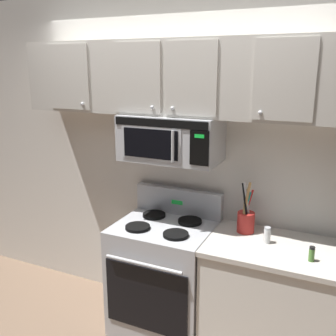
{
  "coord_description": "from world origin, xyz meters",
  "views": [
    {
      "loc": [
        1.21,
        -2.12,
        2.11
      ],
      "look_at": [
        0.0,
        0.49,
        1.35
      ],
      "focal_mm": 41.28,
      "sensor_mm": 36.0,
      "label": 1
    }
  ],
  "objects_px": {
    "over_range_microwave": "(171,138)",
    "salt_shaker": "(267,235)",
    "utensil_crock_red": "(246,219)",
    "spice_jar": "(312,254)",
    "stove_range": "(165,275)"
  },
  "relations": [
    {
      "from": "over_range_microwave",
      "to": "utensil_crock_red",
      "type": "height_order",
      "value": "over_range_microwave"
    },
    {
      "from": "over_range_microwave",
      "to": "salt_shaker",
      "type": "distance_m",
      "value": 1.01
    },
    {
      "from": "stove_range",
      "to": "spice_jar",
      "type": "relative_size",
      "value": 11.14
    },
    {
      "from": "salt_shaker",
      "to": "spice_jar",
      "type": "relative_size",
      "value": 1.18
    },
    {
      "from": "stove_range",
      "to": "utensil_crock_red",
      "type": "bearing_deg",
      "value": 13.65
    },
    {
      "from": "stove_range",
      "to": "salt_shaker",
      "type": "relative_size",
      "value": 9.43
    },
    {
      "from": "utensil_crock_red",
      "to": "spice_jar",
      "type": "relative_size",
      "value": 3.93
    },
    {
      "from": "utensil_crock_red",
      "to": "salt_shaker",
      "type": "relative_size",
      "value": 3.32
    },
    {
      "from": "stove_range",
      "to": "spice_jar",
      "type": "distance_m",
      "value": 1.21
    },
    {
      "from": "salt_shaker",
      "to": "stove_range",
      "type": "bearing_deg",
      "value": -178.35
    },
    {
      "from": "stove_range",
      "to": "spice_jar",
      "type": "xyz_separation_m",
      "value": [
        1.1,
        -0.12,
        0.48
      ]
    },
    {
      "from": "stove_range",
      "to": "over_range_microwave",
      "type": "height_order",
      "value": "over_range_microwave"
    },
    {
      "from": "over_range_microwave",
      "to": "utensil_crock_red",
      "type": "xyz_separation_m",
      "value": [
        0.6,
        0.03,
        -0.57
      ]
    },
    {
      "from": "over_range_microwave",
      "to": "salt_shaker",
      "type": "relative_size",
      "value": 6.4
    },
    {
      "from": "stove_range",
      "to": "utensil_crock_red",
      "type": "xyz_separation_m",
      "value": [
        0.6,
        0.15,
        0.53
      ]
    }
  ]
}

